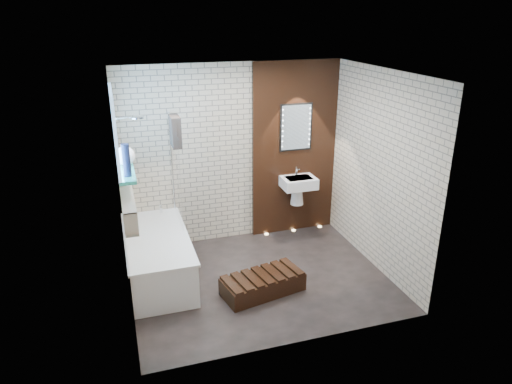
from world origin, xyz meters
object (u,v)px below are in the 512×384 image
object	(u,v)px
washbasin	(298,186)
walnut_step	(263,284)
led_mirror	(296,127)
bathtub	(158,257)
bath_screen	(176,170)

from	to	relation	value
washbasin	walnut_step	world-z (taller)	washbasin
led_mirror	walnut_step	distance (m)	2.39
bathtub	washbasin	bearing A→B (deg)	16.01
bathtub	walnut_step	distance (m)	1.40
washbasin	led_mirror	bearing A→B (deg)	90.00
bath_screen	walnut_step	xyz separation A→B (m)	(0.82, -1.19, -1.17)
bath_screen	walnut_step	size ratio (longest dim) A/B	1.41
led_mirror	washbasin	bearing A→B (deg)	-90.00
bathtub	walnut_step	xyz separation A→B (m)	(1.17, -0.75, -0.18)
walnut_step	washbasin	bearing A→B (deg)	53.82
led_mirror	bathtub	bearing A→B (deg)	-160.22
bathtub	bath_screen	distance (m)	1.14
bathtub	led_mirror	xyz separation A→B (m)	(2.17, 0.78, 1.36)
bathtub	led_mirror	size ratio (longest dim) A/B	2.49
bath_screen	led_mirror	size ratio (longest dim) A/B	2.00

